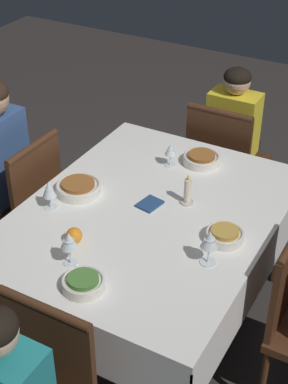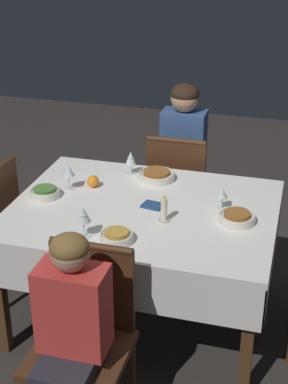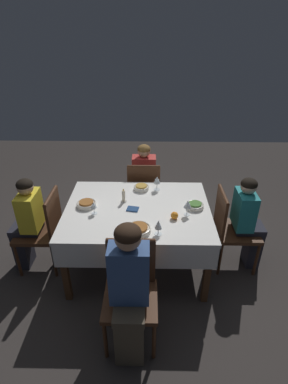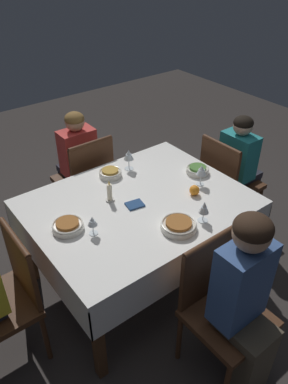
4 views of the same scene
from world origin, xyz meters
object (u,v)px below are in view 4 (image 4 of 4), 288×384
Objects in this scene: bowl_east at (68,226)px; chair_north at (220,303)px; chair_east at (6,295)px; person_child_red at (76,162)px; bowl_north at (179,225)px; orange_fruit at (194,190)px; chair_west at (227,180)px; chair_south at (86,178)px; napkin_red_folded at (135,205)px; candle_centerpiece at (110,193)px; wine_glass_east at (92,222)px; bowl_west at (197,170)px; wine_glass_west at (201,171)px; wine_glass_north at (204,208)px; person_child_teal at (241,166)px; person_adult_denim at (246,300)px; bowl_south at (110,173)px; wine_glass_south at (129,155)px; dining_table at (138,211)px.

chair_north is at bearing 120.20° from bowl_east.
person_child_red is at bearing 134.03° from chair_east.
orange_fruit is at bearing -148.11° from bowl_north.
chair_north is 1.00× the size of chair_west.
chair_north is 1.00× the size of chair_south.
napkin_red_folded is at bearing 83.57° from chair_south.
person_child_red is at bearing -102.84° from candle_centerpiece.
chair_north is 0.89m from wine_glass_east.
chair_south is 5.21× the size of bowl_west.
wine_glass_west is at bearing 172.22° from bowl_east.
person_child_red is at bearing -91.00° from bowl_north.
candle_centerpiece is at bearing 97.33° from chair_north.
person_child_teal is at bearing -153.84° from wine_glass_north.
orange_fruit is (-0.51, 0.30, -0.02)m from candle_centerpiece.
person_child_teal is at bearing -166.95° from wine_glass_west.
chair_south is at bearing -83.05° from wine_glass_north.
candle_centerpiece is at bearing -71.30° from bowl_north.
person_adult_denim is (0.08, 1.81, 0.18)m from chair_south.
chair_east is at bearing 139.95° from chair_north.
person_adult_denim is 6.09× the size of bowl_east.
chair_east is 5.76× the size of candle_centerpiece.
wine_glass_north is at bearing 71.05° from chair_east.
candle_centerpiece is at bearing -30.59° from orange_fruit.
bowl_south is (-0.00, -0.78, 0.00)m from bowl_north.
wine_glass_south is 0.44m from candle_centerpiece.
chair_south reaches higher than bowl_north.
wine_glass_west is at bearing -149.05° from bowl_north.
bowl_west is at bearing -130.87° from wine_glass_north.
bowl_north reaches higher than dining_table.
chair_south reaches higher than bowl_west.
chair_west reaches higher than bowl_north.
chair_west is at bearing -176.08° from napkin_red_folded.
bowl_west is (-0.54, 0.80, 0.27)m from chair_south.
orange_fruit is at bearing 105.02° from person_child_red.
dining_table is 1.62× the size of chair_east.
person_child_teal is (-0.17, -0.00, 0.08)m from chair_west.
wine_glass_west is 0.55m from napkin_red_folded.
wine_glass_south is at bearing 66.40° from chair_west.
napkin_red_folded is at bearing -58.16° from wine_glass_north.
orange_fruit is (-1.35, 0.16, 0.28)m from chair_east.
bowl_west is 0.54m from wine_glass_south.
wine_glass_east is at bearing -32.40° from bowl_north.
bowl_east is at bearing -13.11° from orange_fruit.
bowl_east is at bearing 90.58° from person_child_teal.
person_child_red reaches higher than orange_fruit.
person_child_teal reaches higher than candle_centerpiece.
dining_table is 9.34× the size of candle_centerpiece.
chair_north is 1.29m from wine_glass_south.
bowl_south is at bearing 87.38° from chair_north.
bowl_north is at bearing 147.60° from wine_glass_east.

